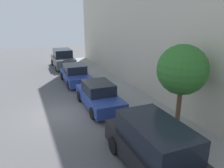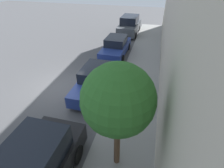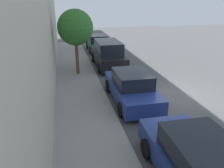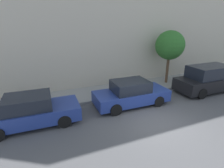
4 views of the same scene
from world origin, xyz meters
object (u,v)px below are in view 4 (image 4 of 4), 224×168
(parked_sedan_fourth, at_px, (31,111))
(parked_minivan_second, at_px, (208,79))
(parked_sedan_third, at_px, (131,94))
(street_tree, at_px, (170,45))

(parked_sedan_fourth, bearing_deg, parked_minivan_second, -90.10)
(parked_sedan_third, bearing_deg, parked_sedan_fourth, 91.12)
(parked_minivan_second, bearing_deg, parked_sedan_third, 88.83)
(parked_minivan_second, height_order, street_tree, street_tree)
(parked_minivan_second, relative_size, parked_sedan_third, 1.09)
(parked_sedan_third, relative_size, parked_sedan_fourth, 0.99)
(parked_minivan_second, distance_m, street_tree, 3.71)
(parked_minivan_second, xyz_separation_m, parked_sedan_third, (0.13, 6.25, -0.20))
(parked_sedan_fourth, bearing_deg, parked_sedan_third, -88.88)
(parked_minivan_second, bearing_deg, street_tree, 36.16)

